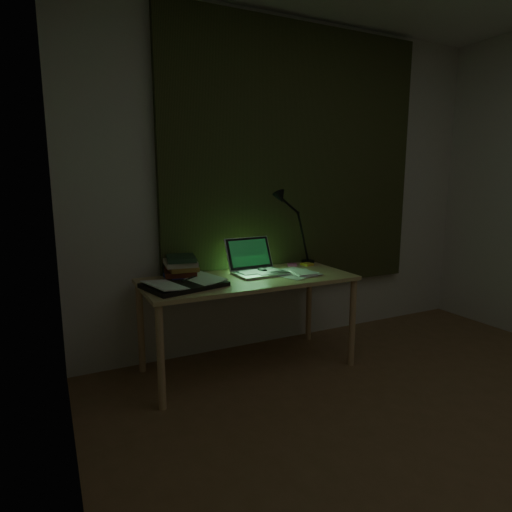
% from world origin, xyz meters
% --- Properties ---
extents(wall_back, '(3.50, 0.00, 2.50)m').
position_xyz_m(wall_back, '(0.00, 2.00, 1.25)').
color(wall_back, silver).
rests_on(wall_back, ground).
extents(wall_left, '(0.00, 4.00, 2.50)m').
position_xyz_m(wall_left, '(-1.75, 0.00, 1.25)').
color(wall_left, silver).
rests_on(wall_left, ground).
extents(curtain, '(2.20, 0.06, 2.00)m').
position_xyz_m(curtain, '(0.00, 1.96, 1.45)').
color(curtain, '#33381C').
rests_on(curtain, wall_back).
extents(desk, '(1.43, 0.63, 0.65)m').
position_xyz_m(desk, '(-0.59, 1.61, 0.33)').
color(desk, tan).
rests_on(desk, floor).
extents(laptop, '(0.37, 0.42, 0.25)m').
position_xyz_m(laptop, '(-0.48, 1.65, 0.78)').
color(laptop, silver).
rests_on(laptop, desk).
extents(open_textbook, '(0.53, 0.43, 0.04)m').
position_xyz_m(open_textbook, '(-1.06, 1.56, 0.67)').
color(open_textbook, white).
rests_on(open_textbook, desk).
extents(book_stack, '(0.21, 0.25, 0.16)m').
position_xyz_m(book_stack, '(-1.01, 1.78, 0.73)').
color(book_stack, white).
rests_on(book_stack, desk).
extents(loose_papers, '(0.32, 0.33, 0.02)m').
position_xyz_m(loose_papers, '(-0.25, 1.55, 0.66)').
color(loose_papers, silver).
rests_on(loose_papers, desk).
extents(mouse, '(0.06, 0.10, 0.04)m').
position_xyz_m(mouse, '(-0.44, 1.70, 0.67)').
color(mouse, black).
rests_on(mouse, desk).
extents(sticky_yellow, '(0.09, 0.09, 0.02)m').
position_xyz_m(sticky_yellow, '(-0.01, 1.78, 0.66)').
color(sticky_yellow, yellow).
rests_on(sticky_yellow, desk).
extents(sticky_pink, '(0.09, 0.09, 0.01)m').
position_xyz_m(sticky_pink, '(-0.12, 1.82, 0.66)').
color(sticky_pink, pink).
rests_on(sticky_pink, desk).
extents(desk_lamp, '(0.41, 0.35, 0.55)m').
position_xyz_m(desk_lamp, '(0.05, 1.86, 0.93)').
color(desk_lamp, black).
rests_on(desk_lamp, desk).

